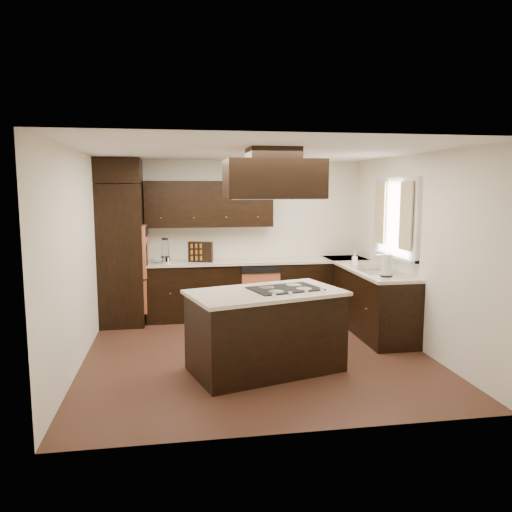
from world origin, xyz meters
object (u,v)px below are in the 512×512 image
oven_column (122,255)px  spice_rack (201,252)px  island (266,333)px  range_hood (273,179)px

oven_column → spice_rack: size_ratio=5.61×
island → range_hood: (0.09, 0.05, 1.72)m
oven_column → island: oven_column is taller
island → spice_rack: bearing=88.5°
island → spice_rack: (-0.60, 2.33, 0.64)m
island → range_hood: size_ratio=1.55×
oven_column → spice_rack: 1.19m
range_hood → spice_rack: range_hood is taller
spice_rack → oven_column: bearing=-159.0°
range_hood → spice_rack: (-0.69, 2.27, -1.08)m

